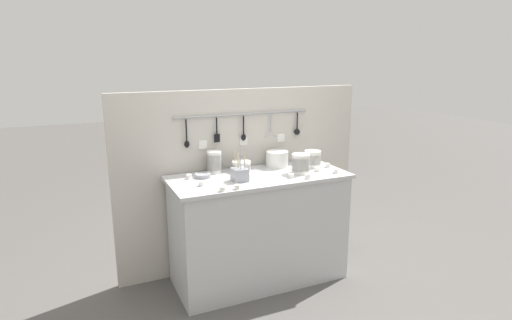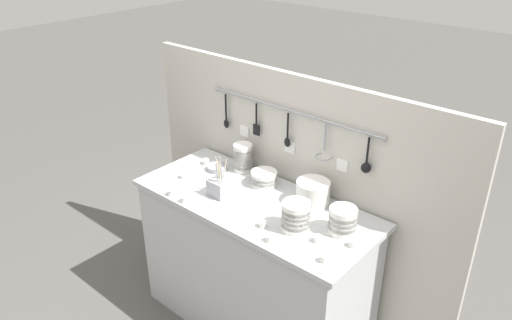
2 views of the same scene
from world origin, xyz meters
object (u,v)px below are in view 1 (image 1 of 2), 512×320
Objects in this scene: bowl_stack_back_corner at (301,164)px; steel_mixing_bowl at (203,176)px; bowl_stack_short_front at (214,162)px; cup_front_right at (336,171)px; cup_front_left at (222,189)px; bowl_stack_wide_centre at (241,166)px; cutlery_caddy at (240,174)px; plate_stack at (277,159)px; cup_back_left at (291,176)px; cup_edge_near at (317,169)px; cup_edge_far at (189,177)px; cup_back_right at (308,177)px; bowl_stack_tall_left at (313,159)px; cup_by_caddy at (237,187)px; cup_beside_plates at (327,165)px; cup_centre at (201,184)px.

bowl_stack_back_corner reaches higher than steel_mixing_bowl.
cup_front_right is at bearing -25.37° from bowl_stack_short_front.
cup_front_right is at bearing 3.94° from cup_front_left.
bowl_stack_wide_centre is 0.29m from cutlery_caddy.
plate_stack is 1.49× the size of steel_mixing_bowl.
cup_edge_near is at bearing 15.40° from cup_back_left.
cup_edge_far and cup_back_left have the same top height.
steel_mixing_bowl is 2.96× the size of cup_front_left.
cutlery_caddy is (0.10, -0.32, -0.04)m from bowl_stack_short_front.
cup_back_right is (-0.03, -0.17, -0.06)m from bowl_stack_back_corner.
bowl_stack_wide_centre is (-0.63, 0.12, -0.03)m from bowl_stack_tall_left.
bowl_stack_wide_centre is 3.65× the size of cup_by_caddy.
bowl_stack_tall_left is at bearing 104.57° from cup_front_right.
bowl_stack_back_corner reaches higher than cup_back_right.
bowl_stack_tall_left is 0.91× the size of bowl_stack_wide_centre.
cup_beside_plates is (0.04, 0.19, 0.00)m from cup_front_right.
cutlery_caddy is at bearing 179.09° from cup_edge_near.
cup_front_right is (0.82, -0.12, -0.04)m from cutlery_caddy.
cup_front_left is (-0.62, -0.10, 0.00)m from cup_back_left.
bowl_stack_tall_left reaches higher than bowl_stack_wide_centre.
plate_stack is (-0.08, 0.27, -0.01)m from bowl_stack_back_corner.
cutlery_caddy is 0.70m from cup_edge_near.
bowl_stack_tall_left is at bearing -3.95° from steel_mixing_bowl.
cup_by_caddy is 0.12m from cup_front_left.
steel_mixing_bowl is at bearing 162.50° from cup_front_right.
steel_mixing_bowl is (-0.70, -0.07, -0.05)m from plate_stack.
bowl_stack_short_front is 4.18× the size of cup_front_right.
cup_front_left is (-0.97, -0.34, -0.05)m from bowl_stack_tall_left.
cup_beside_plates is (0.74, -0.19, -0.03)m from bowl_stack_wide_centre.
cup_centre is (-0.21, -0.32, -0.07)m from bowl_stack_short_front.
steel_mixing_bowl is 0.71m from cup_back_left.
bowl_stack_tall_left is 0.42m from cup_back_left.
cup_centre is (-0.72, 0.09, 0.00)m from cup_back_left.
bowl_stack_wide_centre is 0.47m from cup_edge_far.
cup_by_caddy and cup_edge_far have the same top height.
cup_by_caddy is 0.62m from cup_back_right.
bowl_stack_back_corner is 3.69× the size of cup_back_left.
cup_back_right is 1.00× the size of cup_front_left.
bowl_stack_back_corner is at bearing 16.88° from cup_by_caddy.
bowl_stack_short_front is 0.57m from plate_stack.
bowl_stack_back_corner is 3.69× the size of cup_edge_near.
cup_front_left is 1.11m from cup_beside_plates.
bowl_stack_back_corner reaches higher than cup_edge_near.
cup_beside_plates is at bearing 13.80° from cup_front_left.
steel_mixing_bowl is 1.11m from cup_front_right.
cup_by_caddy is (-0.65, -0.20, -0.06)m from bowl_stack_back_corner.
cup_back_right is (0.05, -0.45, -0.05)m from plate_stack.
cup_front_right is at bearing -8.47° from cutlery_caddy.
cup_centre is at bearing -179.41° from cutlery_caddy.
cup_front_right is at bearing -17.50° from steel_mixing_bowl.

